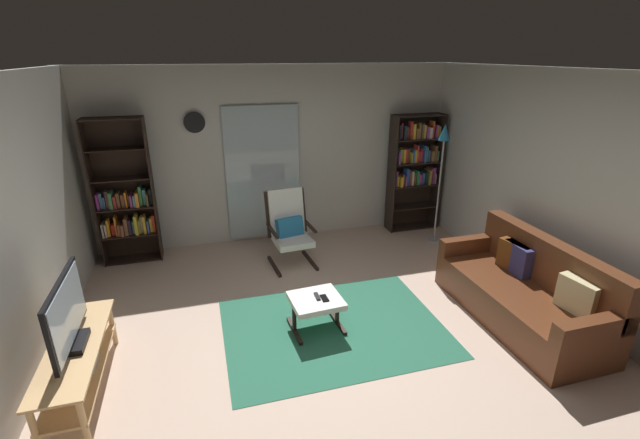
% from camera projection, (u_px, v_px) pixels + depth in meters
% --- Properties ---
extents(ground_plane, '(7.02, 7.02, 0.00)m').
position_uv_depth(ground_plane, '(335.00, 344.00, 4.34)').
color(ground_plane, beige).
extents(wall_back, '(5.60, 0.06, 2.60)m').
position_uv_depth(wall_back, '(277.00, 155.00, 6.46)').
color(wall_back, silver).
rests_on(wall_back, ground).
extents(wall_right, '(0.06, 6.00, 2.60)m').
position_uv_depth(wall_right, '(579.00, 199.00, 4.56)').
color(wall_right, silver).
rests_on(wall_right, ground).
extents(glass_door_panel, '(1.10, 0.01, 2.00)m').
position_uv_depth(glass_door_panel, '(263.00, 174.00, 6.44)').
color(glass_door_panel, silver).
extents(area_rug, '(2.29, 1.71, 0.01)m').
position_uv_depth(area_rug, '(334.00, 327.00, 4.60)').
color(area_rug, '#29664D').
rests_on(area_rug, ground).
extents(tv_stand, '(0.41, 1.38, 0.48)m').
position_uv_depth(tv_stand, '(78.00, 361.00, 3.63)').
color(tv_stand, tan).
rests_on(tv_stand, ground).
extents(television, '(0.20, 0.92, 0.60)m').
position_uv_depth(television, '(67.00, 316.00, 3.46)').
color(television, black).
rests_on(television, tv_stand).
extents(bookshelf_near_tv, '(0.75, 0.30, 1.98)m').
position_uv_depth(bookshelf_near_tv, '(126.00, 200.00, 5.83)').
color(bookshelf_near_tv, black).
rests_on(bookshelf_near_tv, ground).
extents(bookshelf_near_sofa, '(0.83, 0.30, 1.86)m').
position_uv_depth(bookshelf_near_sofa, '(414.00, 164.00, 6.88)').
color(bookshelf_near_sofa, black).
rests_on(bookshelf_near_sofa, ground).
extents(leather_sofa, '(0.83, 1.97, 0.90)m').
position_uv_depth(leather_sofa, '(524.00, 292.00, 4.65)').
color(leather_sofa, '#5B301A').
rests_on(leather_sofa, ground).
extents(lounge_armchair, '(0.61, 0.69, 1.02)m').
position_uv_depth(lounge_armchair, '(289.00, 226.00, 5.87)').
color(lounge_armchair, black).
rests_on(lounge_armchair, ground).
extents(ottoman, '(0.55, 0.51, 0.37)m').
position_uv_depth(ottoman, '(316.00, 303.00, 4.49)').
color(ottoman, white).
rests_on(ottoman, ground).
extents(tv_remote, '(0.04, 0.15, 0.02)m').
position_uv_depth(tv_remote, '(317.00, 296.00, 4.48)').
color(tv_remote, black).
rests_on(tv_remote, ottoman).
extents(cell_phone, '(0.07, 0.14, 0.01)m').
position_uv_depth(cell_phone, '(324.00, 298.00, 4.46)').
color(cell_phone, black).
rests_on(cell_phone, ottoman).
extents(floor_lamp_by_shelf, '(0.22, 0.22, 1.80)m').
position_uv_depth(floor_lamp_by_shelf, '(443.00, 153.00, 6.23)').
color(floor_lamp_by_shelf, '#A5A5AD').
rests_on(floor_lamp_by_shelf, ground).
extents(wall_clock, '(0.29, 0.03, 0.29)m').
position_uv_depth(wall_clock, '(194.00, 122.00, 5.90)').
color(wall_clock, silver).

